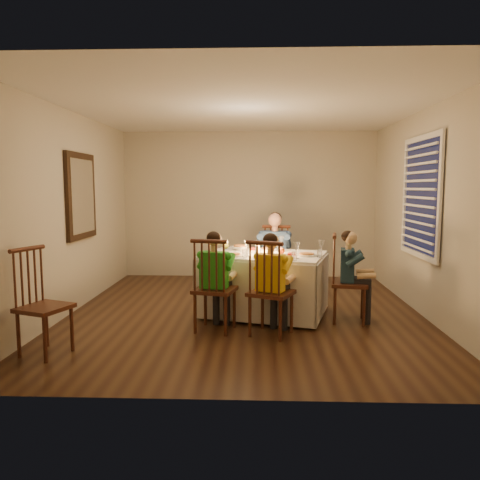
{
  "coord_description": "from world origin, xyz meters",
  "views": [
    {
      "loc": [
        0.16,
        -5.92,
        1.63
      ],
      "look_at": [
        -0.07,
        0.15,
        0.93
      ],
      "focal_mm": 35.0,
      "sensor_mm": 36.0,
      "label": 1
    }
  ],
  "objects_px": {
    "chair_extra": "(47,354)",
    "serving_bowl": "(240,248)",
    "chair_near_right": "(271,335)",
    "child_yellow": "(271,335)",
    "chair_near_left": "(215,330)",
    "adult": "(274,299)",
    "child_teal": "(348,321)",
    "child_green": "(215,330)",
    "dining_table": "(264,271)",
    "chair_adult": "(274,299)",
    "chair_end": "(348,321)"
  },
  "relations": [
    {
      "from": "adult",
      "to": "child_green",
      "type": "bearing_deg",
      "value": -106.36
    },
    {
      "from": "chair_adult",
      "to": "chair_near_left",
      "type": "relative_size",
      "value": 1.0
    },
    {
      "from": "child_teal",
      "to": "serving_bowl",
      "type": "bearing_deg",
      "value": 74.31
    },
    {
      "from": "child_green",
      "to": "chair_near_right",
      "type": "bearing_deg",
      "value": -178.4
    },
    {
      "from": "chair_adult",
      "to": "dining_table",
      "type": "bearing_deg",
      "value": -92.19
    },
    {
      "from": "chair_end",
      "to": "serving_bowl",
      "type": "xyz_separation_m",
      "value": [
        -1.34,
        0.63,
        0.81
      ]
    },
    {
      "from": "child_teal",
      "to": "child_yellow",
      "type": "bearing_deg",
      "value": 129.29
    },
    {
      "from": "chair_adult",
      "to": "adult",
      "type": "bearing_deg",
      "value": 0.0
    },
    {
      "from": "chair_end",
      "to": "chair_extra",
      "type": "height_order",
      "value": "chair_end"
    },
    {
      "from": "chair_adult",
      "to": "child_yellow",
      "type": "xyz_separation_m",
      "value": [
        -0.1,
        -1.67,
        0.0
      ]
    },
    {
      "from": "adult",
      "to": "child_teal",
      "type": "height_order",
      "value": "adult"
    },
    {
      "from": "chair_near_right",
      "to": "child_yellow",
      "type": "bearing_deg",
      "value": -0.0
    },
    {
      "from": "child_yellow",
      "to": "dining_table",
      "type": "bearing_deg",
      "value": -60.87
    },
    {
      "from": "child_yellow",
      "to": "serving_bowl",
      "type": "height_order",
      "value": "serving_bowl"
    },
    {
      "from": "chair_near_left",
      "to": "adult",
      "type": "bearing_deg",
      "value": -101.65
    },
    {
      "from": "child_yellow",
      "to": "chair_extra",
      "type": "bearing_deg",
      "value": 42.01
    },
    {
      "from": "chair_near_left",
      "to": "adult",
      "type": "height_order",
      "value": "adult"
    },
    {
      "from": "chair_extra",
      "to": "child_green",
      "type": "relative_size",
      "value": 0.93
    },
    {
      "from": "chair_extra",
      "to": "child_yellow",
      "type": "relative_size",
      "value": 0.93
    },
    {
      "from": "chair_end",
      "to": "chair_extra",
      "type": "bearing_deg",
      "value": 120.8
    },
    {
      "from": "chair_adult",
      "to": "child_teal",
      "type": "distance_m",
      "value": 1.41
    },
    {
      "from": "chair_near_left",
      "to": "serving_bowl",
      "type": "height_order",
      "value": "serving_bowl"
    },
    {
      "from": "chair_end",
      "to": "chair_extra",
      "type": "xyz_separation_m",
      "value": [
        -3.16,
        -1.24,
        0.0
      ]
    },
    {
      "from": "child_yellow",
      "to": "child_teal",
      "type": "height_order",
      "value": "child_yellow"
    },
    {
      "from": "chair_near_right",
      "to": "child_teal",
      "type": "bearing_deg",
      "value": -125.47
    },
    {
      "from": "chair_adult",
      "to": "child_green",
      "type": "height_order",
      "value": "child_green"
    },
    {
      "from": "chair_near_right",
      "to": "chair_end",
      "type": "relative_size",
      "value": 1.0
    },
    {
      "from": "chair_near_right",
      "to": "dining_table",
      "type": "bearing_deg",
      "value": -60.87
    },
    {
      "from": "chair_adult",
      "to": "child_yellow",
      "type": "height_order",
      "value": "child_yellow"
    },
    {
      "from": "adult",
      "to": "serving_bowl",
      "type": "bearing_deg",
      "value": -125.07
    },
    {
      "from": "child_green",
      "to": "child_yellow",
      "type": "xyz_separation_m",
      "value": [
        0.63,
        -0.13,
        0.0
      ]
    },
    {
      "from": "chair_extra",
      "to": "child_teal",
      "type": "height_order",
      "value": "child_teal"
    },
    {
      "from": "dining_table",
      "to": "child_teal",
      "type": "bearing_deg",
      "value": -1.12
    },
    {
      "from": "child_yellow",
      "to": "serving_bowl",
      "type": "xyz_separation_m",
      "value": [
        -0.38,
        1.18,
        0.81
      ]
    },
    {
      "from": "dining_table",
      "to": "child_yellow",
      "type": "relative_size",
      "value": 1.53
    },
    {
      "from": "dining_table",
      "to": "child_teal",
      "type": "distance_m",
      "value": 1.2
    },
    {
      "from": "dining_table",
      "to": "child_yellow",
      "type": "bearing_deg",
      "value": -70.33
    },
    {
      "from": "chair_near_right",
      "to": "serving_bowl",
      "type": "height_order",
      "value": "serving_bowl"
    },
    {
      "from": "child_yellow",
      "to": "serving_bowl",
      "type": "relative_size",
      "value": 5.0
    },
    {
      "from": "child_green",
      "to": "dining_table",
      "type": "bearing_deg",
      "value": -114.67
    },
    {
      "from": "chair_near_left",
      "to": "child_yellow",
      "type": "distance_m",
      "value": 0.64
    },
    {
      "from": "chair_extra",
      "to": "serving_bowl",
      "type": "height_order",
      "value": "serving_bowl"
    },
    {
      "from": "chair_near_left",
      "to": "child_green",
      "type": "bearing_deg",
      "value": -0.0
    },
    {
      "from": "chair_near_right",
      "to": "child_yellow",
      "type": "height_order",
      "value": "child_yellow"
    },
    {
      "from": "chair_extra",
      "to": "child_yellow",
      "type": "height_order",
      "value": "child_yellow"
    },
    {
      "from": "chair_adult",
      "to": "chair_near_left",
      "type": "height_order",
      "value": "same"
    },
    {
      "from": "adult",
      "to": "serving_bowl",
      "type": "xyz_separation_m",
      "value": [
        -0.48,
        -0.49,
        0.81
      ]
    },
    {
      "from": "serving_bowl",
      "to": "child_teal",
      "type": "bearing_deg",
      "value": -25.17
    },
    {
      "from": "child_green",
      "to": "child_yellow",
      "type": "height_order",
      "value": "child_green"
    },
    {
      "from": "chair_adult",
      "to": "serving_bowl",
      "type": "relative_size",
      "value": 4.71
    }
  ]
}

